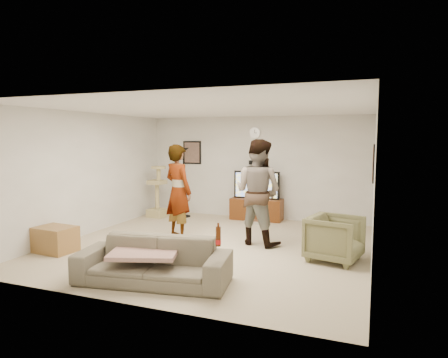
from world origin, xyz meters
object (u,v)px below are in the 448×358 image
(floor_lamp, at_px, (184,183))
(person_left, at_px, (178,192))
(cat_tree, at_px, (157,191))
(armchair, at_px, (335,238))
(person_right, at_px, (258,192))
(tv_stand, at_px, (256,209))
(tv, at_px, (257,185))
(beer_bottle, at_px, (218,237))
(side_table, at_px, (55,239))
(sofa, at_px, (153,261))

(floor_lamp, xyz_separation_m, person_left, (0.85, -1.94, 0.07))
(floor_lamp, relative_size, person_left, 0.93)
(cat_tree, xyz_separation_m, armchair, (4.51, -2.11, -0.28))
(person_left, height_order, person_right, person_right)
(tv_stand, distance_m, tv, 0.59)
(floor_lamp, relative_size, armchair, 2.13)
(armchair, bearing_deg, tv_stand, 51.27)
(floor_lamp, bearing_deg, person_left, -66.20)
(tv_stand, relative_size, beer_bottle, 4.98)
(side_table, bearing_deg, cat_tree, 88.54)
(tv_stand, height_order, cat_tree, cat_tree)
(floor_lamp, height_order, cat_tree, floor_lamp)
(sofa, distance_m, armchair, 2.92)
(cat_tree, distance_m, person_left, 2.26)
(person_left, distance_m, armchair, 3.11)
(tv, height_order, person_right, person_right)
(floor_lamp, bearing_deg, sofa, -68.61)
(floor_lamp, distance_m, person_right, 3.03)
(person_left, distance_m, side_table, 2.36)
(armchair, xyz_separation_m, side_table, (-4.59, -1.21, -0.15))
(tv_stand, relative_size, person_right, 0.64)
(beer_bottle, bearing_deg, tv_stand, 100.04)
(sofa, bearing_deg, tv, 79.18)
(cat_tree, relative_size, beer_bottle, 5.17)
(floor_lamp, distance_m, sofa, 4.58)
(tv, relative_size, side_table, 1.68)
(beer_bottle, bearing_deg, floor_lamp, 121.69)
(tv_stand, xyz_separation_m, side_table, (-2.52, -3.85, -0.04))
(cat_tree, bearing_deg, side_table, -91.46)
(person_right, height_order, beer_bottle, person_right)
(tv_stand, xyz_separation_m, beer_bottle, (0.80, -4.53, 0.47))
(tv, relative_size, floor_lamp, 0.65)
(tv_stand, relative_size, tv, 1.11)
(armchair, relative_size, side_table, 1.22)
(sofa, bearing_deg, cat_tree, 110.88)
(tv_stand, bearing_deg, armchair, -51.92)
(side_table, bearing_deg, beer_bottle, -11.44)
(floor_lamp, xyz_separation_m, sofa, (1.66, -4.24, -0.56))
(cat_tree, distance_m, sofa, 4.61)
(floor_lamp, bearing_deg, armchair, -31.22)
(beer_bottle, bearing_deg, person_right, 94.19)
(floor_lamp, distance_m, beer_bottle, 4.98)
(beer_bottle, xyz_separation_m, armchair, (1.27, 1.88, -0.36))
(armchair, bearing_deg, floor_lamp, 71.97)
(floor_lamp, xyz_separation_m, armchair, (3.89, -2.36, -0.50))
(sofa, bearing_deg, tv_stand, 79.18)
(beer_bottle, bearing_deg, side_table, 168.56)
(tv, relative_size, person_left, 0.60)
(person_left, relative_size, side_table, 2.80)
(person_right, xyz_separation_m, sofa, (-0.78, -2.44, -0.68))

